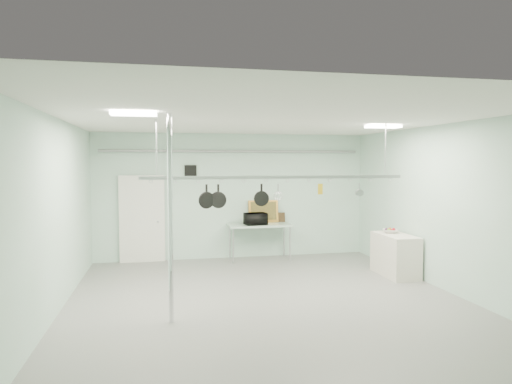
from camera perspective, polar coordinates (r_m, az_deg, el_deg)
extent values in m
plane|color=gray|center=(8.19, 1.73, -13.79)|extent=(8.00, 8.00, 0.00)
cube|color=silver|center=(7.85, 1.77, 9.02)|extent=(7.00, 8.00, 0.02)
cube|color=silver|center=(11.76, -2.81, -0.51)|extent=(7.00, 0.02, 3.20)
cube|color=silver|center=(9.31, 23.12, -1.91)|extent=(0.02, 8.00, 3.20)
cube|color=silver|center=(11.63, -14.04, -3.39)|extent=(1.10, 0.10, 2.20)
cube|color=black|center=(11.59, -8.19, 2.61)|extent=(0.30, 0.04, 0.30)
cylinder|color=gray|center=(11.64, -2.76, 5.11)|extent=(6.60, 0.07, 0.07)
cylinder|color=silver|center=(7.05, -10.66, -3.38)|extent=(0.08, 0.08, 3.20)
cube|color=#A8C6B6|center=(11.57, 0.45, -4.17)|extent=(1.60, 0.70, 0.05)
cylinder|color=#B7B7BC|center=(11.23, -2.86, -6.73)|extent=(0.04, 0.04, 0.86)
cylinder|color=#B7B7BC|center=(11.78, -3.29, -6.24)|extent=(0.04, 0.04, 0.86)
cylinder|color=#B7B7BC|center=(11.54, 4.27, -6.45)|extent=(0.04, 0.04, 0.86)
cylinder|color=#B7B7BC|center=(12.07, 3.53, -6.00)|extent=(0.04, 0.04, 0.86)
cube|color=beige|center=(10.48, 17.00, -7.54)|extent=(0.60, 1.20, 0.90)
cube|color=#B7B7BC|center=(8.16, 2.63, 1.86)|extent=(4.80, 0.06, 0.06)
cylinder|color=#B7B7BC|center=(7.90, -12.34, 5.34)|extent=(0.02, 0.02, 0.94)
cylinder|color=#B7B7BC|center=(8.92, 15.88, 5.09)|extent=(0.02, 0.02, 0.94)
cube|color=white|center=(6.84, -15.03, 9.44)|extent=(0.65, 0.30, 0.05)
cube|color=white|center=(9.25, 15.61, 7.89)|extent=(0.65, 0.30, 0.05)
imported|color=black|center=(11.43, -0.05, -3.38)|extent=(0.58, 0.43, 0.30)
cylinder|color=silver|center=(11.53, 0.18, -3.51)|extent=(0.21, 0.21, 0.22)
cube|color=#B87E31|center=(11.85, 0.93, -2.44)|extent=(0.78, 0.15, 0.58)
cube|color=#352512|center=(11.97, 2.93, -3.18)|extent=(0.30, 0.09, 0.25)
imported|color=silver|center=(10.59, 16.44, -4.71)|extent=(0.43, 0.43, 0.08)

